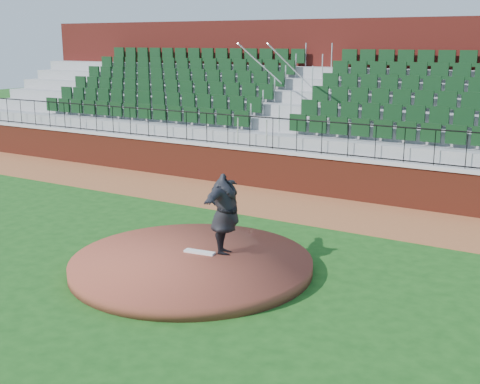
% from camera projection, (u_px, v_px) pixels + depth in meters
% --- Properties ---
extents(ground, '(90.00, 90.00, 0.00)m').
position_uv_depth(ground, '(204.00, 265.00, 13.37)').
color(ground, '#164814').
rests_on(ground, ground).
extents(warning_track, '(34.00, 3.20, 0.01)m').
position_uv_depth(warning_track, '(311.00, 208.00, 17.85)').
color(warning_track, brown).
rests_on(warning_track, ground).
extents(field_wall, '(34.00, 0.35, 1.20)m').
position_uv_depth(field_wall, '(333.00, 178.00, 19.04)').
color(field_wall, maroon).
rests_on(field_wall, ground).
extents(wall_cap, '(34.00, 0.45, 0.10)m').
position_uv_depth(wall_cap, '(334.00, 157.00, 18.88)').
color(wall_cap, '#B7B7B7').
rests_on(wall_cap, field_wall).
extents(wall_railing, '(34.00, 0.05, 1.00)m').
position_uv_depth(wall_railing, '(335.00, 139.00, 18.75)').
color(wall_railing, black).
rests_on(wall_railing, wall_cap).
extents(seating_stands, '(34.00, 5.10, 4.60)m').
position_uv_depth(seating_stands, '(367.00, 114.00, 20.89)').
color(seating_stands, gray).
rests_on(seating_stands, ground).
extents(concourse_wall, '(34.00, 0.50, 5.50)m').
position_uv_depth(concourse_wall, '(394.00, 94.00, 23.11)').
color(concourse_wall, maroon).
rests_on(concourse_wall, ground).
extents(pitchers_mound, '(5.07, 5.07, 0.25)m').
position_uv_depth(pitchers_mound, '(192.00, 264.00, 13.06)').
color(pitchers_mound, brown).
rests_on(pitchers_mound, ground).
extents(pitching_rubber, '(0.71, 0.27, 0.05)m').
position_uv_depth(pitching_rubber, '(200.00, 252.00, 13.35)').
color(pitching_rubber, white).
rests_on(pitching_rubber, pitchers_mound).
extents(pitcher, '(1.24, 2.23, 1.75)m').
position_uv_depth(pitcher, '(225.00, 214.00, 13.13)').
color(pitcher, black).
rests_on(pitcher, pitchers_mound).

